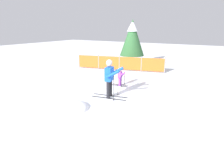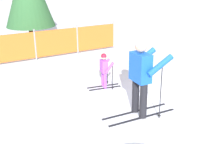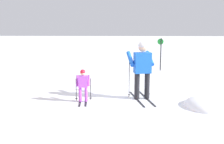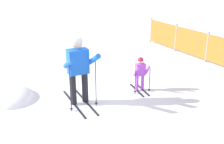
# 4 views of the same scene
# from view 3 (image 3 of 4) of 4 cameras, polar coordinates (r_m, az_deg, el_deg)

# --- Properties ---
(ground_plane) EXTENTS (60.00, 60.00, 0.00)m
(ground_plane) POSITION_cam_3_polar(r_m,az_deg,el_deg) (8.90, 4.07, -4.99)
(ground_plane) COLOR white
(skier_adult) EXTENTS (1.71, 0.85, 1.77)m
(skier_adult) POSITION_cam_3_polar(r_m,az_deg,el_deg) (8.45, 6.16, 1.52)
(skier_adult) COLOR black
(skier_adult) RESTS_ON ground_plane
(skier_child) EXTENTS (0.93, 0.50, 0.97)m
(skier_child) POSITION_cam_3_polar(r_m,az_deg,el_deg) (8.23, -5.92, -2.32)
(skier_child) COLOR black
(skier_child) RESTS_ON ground_plane
(trail_marker) EXTENTS (0.10, 0.27, 1.52)m
(trail_marker) POSITION_cam_3_polar(r_m,az_deg,el_deg) (13.30, 9.86, 4.28)
(trail_marker) COLOR black
(trail_marker) RESTS_ON ground_plane
(snow_mound) EXTENTS (1.34, 1.14, 0.54)m
(snow_mound) POSITION_cam_3_polar(r_m,az_deg,el_deg) (8.32, 18.33, -6.66)
(snow_mound) COLOR white
(snow_mound) RESTS_ON ground_plane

